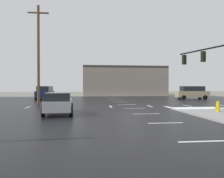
% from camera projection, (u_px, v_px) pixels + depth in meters
% --- Properties ---
extents(ground_plane, '(120.00, 120.00, 0.00)m').
position_uv_depth(ground_plane, '(130.00, 107.00, 21.90)').
color(ground_plane, slate).
extents(road_asphalt, '(44.00, 44.00, 0.02)m').
position_uv_depth(road_asphalt, '(130.00, 106.00, 21.90)').
color(road_asphalt, black).
rests_on(road_asphalt, ground_plane).
extents(snow_strip_curbside, '(4.00, 1.60, 0.06)m').
position_uv_depth(snow_strip_curbside, '(197.00, 108.00, 18.47)').
color(snow_strip_curbside, white).
rests_on(snow_strip_curbside, sidewalk_corner).
extents(lane_markings, '(36.15, 36.15, 0.01)m').
position_uv_depth(lane_markings, '(146.00, 107.00, 20.66)').
color(lane_markings, silver).
rests_on(lane_markings, road_asphalt).
extents(traffic_signal_mast, '(1.68, 5.68, 5.62)m').
position_uv_depth(traffic_signal_mast, '(211.00, 64.00, 18.80)').
color(traffic_signal_mast, black).
rests_on(traffic_signal_mast, sidewalk_corner).
extents(fire_hydrant, '(0.48, 0.26, 0.79)m').
position_uv_depth(fire_hydrant, '(218.00, 107.00, 16.15)').
color(fire_hydrant, gold).
rests_on(fire_hydrant, sidewalk_corner).
extents(strip_building_background, '(18.26, 8.00, 6.43)m').
position_uv_depth(strip_building_background, '(124.00, 81.00, 49.52)').
color(strip_building_background, gray).
rests_on(strip_building_background, ground_plane).
extents(sedan_silver, '(2.26, 4.63, 1.58)m').
position_uv_depth(sedan_silver, '(59.00, 103.00, 15.72)').
color(sedan_silver, '#B7BABF').
rests_on(sedan_silver, road_asphalt).
extents(suv_tan, '(4.97, 2.54, 2.03)m').
position_uv_depth(suv_tan, '(192.00, 92.00, 33.84)').
color(suv_tan, tan).
rests_on(suv_tan, road_asphalt).
extents(suv_navy, '(2.33, 4.90, 2.03)m').
position_uv_depth(suv_navy, '(45.00, 92.00, 33.56)').
color(suv_navy, '#141E47').
rests_on(suv_navy, road_asphalt).
extents(utility_pole_far, '(2.20, 0.28, 10.78)m').
position_uv_depth(utility_pole_far, '(38.00, 53.00, 23.50)').
color(utility_pole_far, brown).
rests_on(utility_pole_far, ground_plane).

